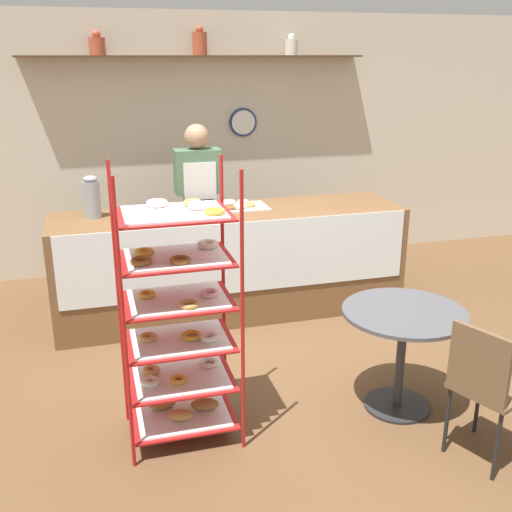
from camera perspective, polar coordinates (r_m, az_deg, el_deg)
ground_plane at (r=4.49m, az=1.61°, el=-11.76°), size 14.00×14.00×0.00m
back_wall at (r=6.60m, az=-5.48°, el=10.70°), size 10.00×0.30×2.70m
display_counter at (r=5.43m, az=-2.41°, el=-0.61°), size 3.11×0.78×0.96m
pastry_rack at (r=3.60m, az=-7.33°, el=-6.16°), size 0.68×0.51×1.71m
person_worker at (r=5.84m, az=-5.48°, el=5.11°), size 0.44×0.24×1.66m
cafe_table at (r=4.05m, az=13.80°, el=-7.26°), size 0.80×0.80×0.71m
cafe_chair at (r=3.67m, az=21.00°, el=-11.02°), size 0.50×0.50×0.87m
coffee_carafe at (r=5.22m, az=-15.39°, el=5.43°), size 0.14×0.14×0.36m
donut_tray_counter at (r=5.41m, az=-1.61°, el=4.83°), size 0.45×0.34×0.05m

